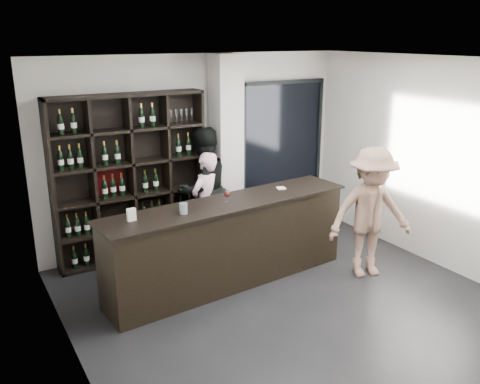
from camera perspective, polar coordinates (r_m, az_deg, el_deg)
floor at (r=6.23m, az=7.00°, el=-13.43°), size 5.00×5.50×0.01m
wine_shelf at (r=7.38m, az=-12.14°, el=1.46°), size 2.20×0.35×2.40m
structural_column at (r=7.81m, az=-1.55°, el=4.61°), size 0.40×0.40×2.90m
glass_panel at (r=8.63m, az=4.77°, el=5.43°), size 1.60×0.08×2.10m
tasting_counter at (r=6.64m, az=-1.18°, el=-5.72°), size 3.43×0.71×1.13m
taster_pink at (r=7.53m, az=-3.80°, el=-1.26°), size 0.66×0.56×1.54m
taster_black at (r=7.68m, az=-4.20°, el=0.37°), size 1.06×0.92×1.87m
customer at (r=6.97m, az=14.44°, el=-2.29°), size 1.30×0.99×1.78m
wine_glass at (r=6.38m, az=-1.45°, el=-0.40°), size 0.10×0.10×0.18m
spit_cup at (r=6.03m, az=-6.37°, el=-1.86°), size 0.11×0.11×0.13m
napkin_stack at (r=7.00m, az=4.64°, el=0.43°), size 0.13×0.13×0.02m
card_stand at (r=5.89m, az=-12.10°, el=-2.51°), size 0.10×0.06×0.15m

